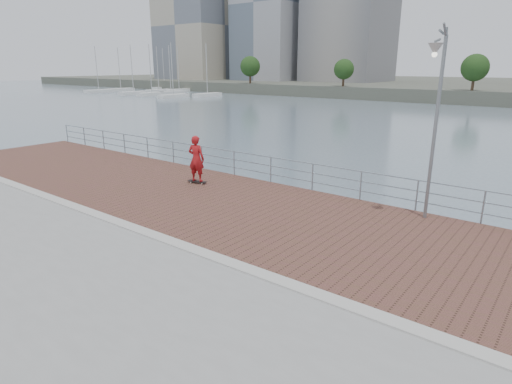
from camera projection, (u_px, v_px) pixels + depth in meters
The scene contains 8 objects.
water at pixel (212, 322), 11.82m from camera, with size 400.00×400.00×0.00m, color slate.
brick_lane at pixel (286, 219), 13.97m from camera, with size 40.00×6.80×0.02m, color brown.
curb at pixel (209, 255), 11.24m from camera, with size 40.00×0.40×0.06m, color #B7B5AD.
guardrail at pixel (336, 178), 16.35m from camera, with size 39.06×0.06×1.13m.
street_lamp at pixel (436, 92), 12.61m from camera, with size 0.42×1.21×5.72m.
skateboard at pixel (197, 182), 18.10m from camera, with size 0.85×0.43×0.10m.
skateboarder at pixel (196, 159), 17.82m from camera, with size 0.71×0.47×1.95m, color #A9161A.
marina at pixel (155, 91), 106.88m from camera, with size 35.62×28.12×11.34m.
Camera 1 is at (7.28, -7.38, 4.84)m, focal length 30.00 mm.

